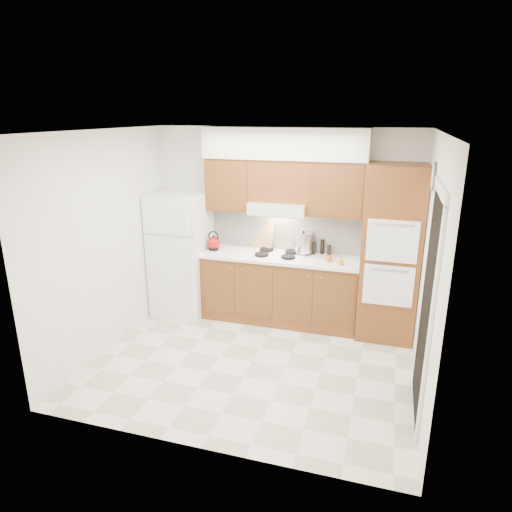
{
  "coord_description": "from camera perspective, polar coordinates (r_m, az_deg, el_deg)",
  "views": [
    {
      "loc": [
        1.39,
        -4.48,
        2.78
      ],
      "look_at": [
        -0.09,
        0.45,
        1.15
      ],
      "focal_mm": 32.0,
      "sensor_mm": 36.0,
      "label": 1
    }
  ],
  "objects": [
    {
      "name": "wall_back",
      "position": [
        6.32,
        3.56,
        3.98
      ],
      "size": [
        3.6,
        0.02,
        2.6
      ],
      "primitive_type": "cube",
      "color": "white",
      "rests_on": "floor"
    },
    {
      "name": "range_hood",
      "position": [
        6.05,
        2.88,
        6.05
      ],
      "size": [
        0.75,
        0.45,
        0.15
      ],
      "primitive_type": "cube",
      "color": "silver",
      "rests_on": "wall_back"
    },
    {
      "name": "fridge",
      "position": [
        6.57,
        -9.27,
        0.32
      ],
      "size": [
        0.75,
        0.72,
        1.72
      ],
      "primitive_type": "cube",
      "color": "white",
      "rests_on": "floor"
    },
    {
      "name": "upper_cab_over_hood",
      "position": [
        6.05,
        3.07,
        9.41
      ],
      "size": [
        0.75,
        0.33,
        0.55
      ],
      "primitive_type": "cube",
      "color": "brown",
      "rests_on": "range_hood"
    },
    {
      "name": "upper_cab_left",
      "position": [
        6.26,
        -3.16,
        8.98
      ],
      "size": [
        0.63,
        0.33,
        0.7
      ],
      "primitive_type": "cube",
      "color": "brown",
      "rests_on": "wall_back"
    },
    {
      "name": "cooktop",
      "position": [
        6.15,
        2.65,
        0.18
      ],
      "size": [
        0.74,
        0.5,
        0.01
      ],
      "primitive_type": "cube",
      "color": "white",
      "rests_on": "countertop"
    },
    {
      "name": "oven_cabinet",
      "position": [
        5.9,
        16.5,
        0.28
      ],
      "size": [
        0.7,
        0.65,
        2.2
      ],
      "primitive_type": "cube",
      "color": "brown",
      "rests_on": "floor"
    },
    {
      "name": "stock_pot",
      "position": [
        6.18,
        5.9,
        1.67
      ],
      "size": [
        0.28,
        0.28,
        0.26
      ],
      "primitive_type": "cylinder",
      "rotation": [
        0.0,
        0.0,
        0.16
      ],
      "color": "silver",
      "rests_on": "cooktop"
    },
    {
      "name": "wall_right",
      "position": [
        4.74,
        20.81,
        -1.83
      ],
      "size": [
        0.02,
        3.0,
        2.6
      ],
      "primitive_type": "cube",
      "color": "white",
      "rests_on": "floor"
    },
    {
      "name": "upper_cab_right",
      "position": [
        5.93,
        10.09,
        8.27
      ],
      "size": [
        0.73,
        0.33,
        0.7
      ],
      "primitive_type": "cube",
      "color": "brown",
      "rests_on": "wall_back"
    },
    {
      "name": "condiment_b",
      "position": [
        6.21,
        7.23,
        0.97
      ],
      "size": [
        0.06,
        0.06,
        0.17
      ],
      "primitive_type": "cylinder",
      "rotation": [
        0.0,
        0.0,
        0.19
      ],
      "color": "black",
      "rests_on": "countertop"
    },
    {
      "name": "condiment_c",
      "position": [
        6.16,
        9.1,
        0.68
      ],
      "size": [
        0.06,
        0.06,
        0.15
      ],
      "primitive_type": "cylinder",
      "rotation": [
        0.0,
        0.0,
        0.19
      ],
      "color": "black",
      "rests_on": "countertop"
    },
    {
      "name": "backsplash",
      "position": [
        6.32,
        3.73,
        3.23
      ],
      "size": [
        2.11,
        0.03,
        0.56
      ],
      "primitive_type": "cube",
      "color": "white",
      "rests_on": "countertop"
    },
    {
      "name": "soffit",
      "position": [
        5.97,
        3.59,
        13.88
      ],
      "size": [
        2.13,
        0.36,
        0.4
      ],
      "primitive_type": "cube",
      "color": "silver",
      "rests_on": "wall_back"
    },
    {
      "name": "countertop",
      "position": [
        6.13,
        3.05,
        -0.15
      ],
      "size": [
        2.13,
        0.62,
        0.04
      ],
      "primitive_type": "cube",
      "color": "white",
      "rests_on": "base_cabinets"
    },
    {
      "name": "wall_left",
      "position": [
        5.7,
        -18.04,
        1.62
      ],
      "size": [
        0.02,
        3.0,
        2.6
      ],
      "primitive_type": "cube",
      "color": "white",
      "rests_on": "floor"
    },
    {
      "name": "base_cabinets",
      "position": [
        6.29,
        3.0,
        -4.2
      ],
      "size": [
        2.11,
        0.6,
        0.9
      ],
      "primitive_type": "cube",
      "color": "brown",
      "rests_on": "floor"
    },
    {
      "name": "orange_far",
      "position": [
        5.94,
        9.09,
        -0.29
      ],
      "size": [
        0.11,
        0.11,
        0.08
      ],
      "primitive_type": "sphere",
      "rotation": [
        0.0,
        0.0,
        0.41
      ],
      "color": "orange",
      "rests_on": "countertop"
    },
    {
      "name": "floor",
      "position": [
        5.46,
        -0.44,
        -13.08
      ],
      "size": [
        3.6,
        3.6,
        0.0
      ],
      "primitive_type": "plane",
      "color": "beige",
      "rests_on": "ground"
    },
    {
      "name": "condiment_a",
      "position": [
        6.24,
        8.29,
        1.16
      ],
      "size": [
        0.06,
        0.06,
        0.2
      ],
      "primitive_type": "cylinder",
      "rotation": [
        0.0,
        0.0,
        0.04
      ],
      "color": "black",
      "rests_on": "countertop"
    },
    {
      "name": "orange_near",
      "position": [
        5.83,
        10.53,
        -0.76
      ],
      "size": [
        0.08,
        0.08,
        0.07
      ],
      "primitive_type": "sphere",
      "rotation": [
        0.0,
        0.0,
        -0.05
      ],
      "color": "orange",
      "rests_on": "countertop"
    },
    {
      "name": "doorway",
      "position": [
        4.5,
        20.56,
        -6.25
      ],
      "size": [
        0.02,
        0.9,
        2.1
      ],
      "primitive_type": "cube",
      "color": "black",
      "rests_on": "floor"
    },
    {
      "name": "wall_clock",
      "position": [
        5.09,
        21.33,
        9.26
      ],
      "size": [
        0.02,
        0.3,
        0.3
      ],
      "primitive_type": "cylinder",
      "rotation": [
        0.0,
        1.57,
        0.0
      ],
      "color": "#3F3833",
      "rests_on": "wall_right"
    },
    {
      "name": "cutting_board",
      "position": [
        6.38,
        0.9,
        2.66
      ],
      "size": [
        0.34,
        0.21,
        0.42
      ],
      "primitive_type": "cube",
      "rotation": [
        -0.21,
        0.0,
        -0.33
      ],
      "color": "tan",
      "rests_on": "countertop"
    },
    {
      "name": "kettle",
      "position": [
        6.36,
        -5.33,
        1.6
      ],
      "size": [
        0.18,
        0.18,
        0.18
      ],
      "primitive_type": "sphere",
      "rotation": [
        0.0,
        0.0,
        0.03
      ],
      "color": "#960A0B",
      "rests_on": "countertop"
    },
    {
      "name": "ceiling",
      "position": [
        4.7,
        -0.51,
        15.36
      ],
      "size": [
        3.6,
        3.6,
        0.0
      ],
      "primitive_type": "plane",
      "color": "white",
      "rests_on": "wall_back"
    }
  ]
}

